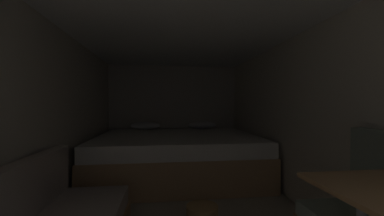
# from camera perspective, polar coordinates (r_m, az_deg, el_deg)

# --- Properties ---
(wall_back) EXTENTS (2.70, 0.05, 1.95)m
(wall_back) POSITION_cam_1_polar(r_m,az_deg,el_deg) (4.98, -4.46, -1.14)
(wall_back) COLOR beige
(wall_back) RESTS_ON ground
(wall_left) EXTENTS (0.05, 5.07, 1.95)m
(wall_left) POSITION_cam_1_polar(r_m,az_deg,el_deg) (2.65, -31.45, -3.04)
(wall_left) COLOR beige
(wall_left) RESTS_ON ground
(wall_right) EXTENTS (0.05, 5.07, 1.95)m
(wall_right) POSITION_cam_1_polar(r_m,az_deg,el_deg) (2.88, 25.72, -2.70)
(wall_right) COLOR beige
(wall_right) RESTS_ON ground
(ceiling_slab) EXTENTS (2.70, 5.07, 0.05)m
(ceiling_slab) POSITION_cam_1_polar(r_m,az_deg,el_deg) (2.56, -1.59, 19.68)
(ceiling_slab) COLOR white
(ceiling_slab) RESTS_ON wall_left
(bed) EXTENTS (2.48, 2.08, 0.81)m
(bed) POSITION_cam_1_polar(r_m,az_deg,el_deg) (3.96, -3.67, -11.00)
(bed) COLOR tan
(bed) RESTS_ON ground
(wicker_basket) EXTENTS (0.30, 0.30, 0.19)m
(wicker_basket) POSITION_cam_1_polar(r_m,az_deg,el_deg) (2.48, 2.44, -24.32)
(wicker_basket) COLOR olive
(wicker_basket) RESTS_ON ground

